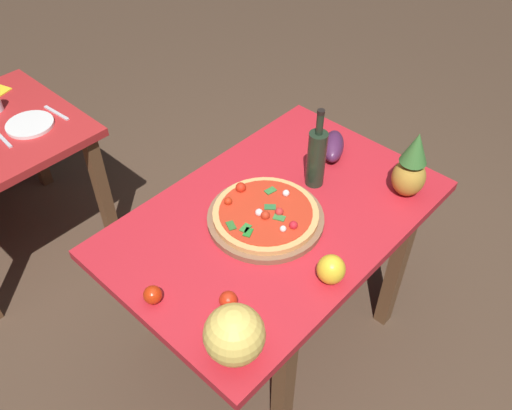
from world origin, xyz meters
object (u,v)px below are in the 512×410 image
object	(u,v)px
bell_pepper	(331,269)
pineapple_left	(411,167)
dinner_plate	(30,125)
knife_utensil	(56,113)
pizza	(265,213)
pizza_board	(266,218)
display_table	(276,230)
wine_bottle	(317,157)
tomato_at_corner	(228,300)
melon	(234,335)
fork_utensil	(2,138)
tomato_near_board	(153,295)
eggplant	(333,146)

from	to	relation	value
bell_pepper	pineapple_left	bearing A→B (deg)	4.65
dinner_plate	knife_utensil	distance (m)	0.14
pizza	bell_pepper	distance (m)	0.36
pizza_board	pizza	distance (m)	0.03
display_table	dinner_plate	bearing A→B (deg)	105.45
pizza_board	pizza	world-z (taller)	pizza
wine_bottle	tomato_at_corner	world-z (taller)	wine_bottle
display_table	pizza	distance (m)	0.14
melon	fork_utensil	world-z (taller)	melon
tomato_at_corner	tomato_near_board	size ratio (longest dim) A/B	0.98
eggplant	tomato_near_board	world-z (taller)	eggplant
melon	bell_pepper	size ratio (longest dim) A/B	1.73
wine_bottle	pineapple_left	xyz separation A→B (m)	(0.20, -0.31, -0.00)
pizza_board	eggplant	bearing A→B (deg)	6.77
knife_utensil	display_table	bearing A→B (deg)	-85.17
dinner_plate	display_table	bearing A→B (deg)	-74.55
dinner_plate	pineapple_left	bearing A→B (deg)	-62.69
display_table	fork_utensil	world-z (taller)	fork_utensil
pineapple_left	tomato_at_corner	world-z (taller)	pineapple_left
display_table	pizza_board	world-z (taller)	pizza_board
pizza_board	pineapple_left	bearing A→B (deg)	-31.24
fork_utensil	knife_utensil	bearing A→B (deg)	4.20
pineapple_left	melon	xyz separation A→B (m)	(-0.99, -0.01, -0.04)
display_table	tomato_at_corner	size ratio (longest dim) A/B	21.25
bell_pepper	melon	bearing A→B (deg)	174.57
display_table	dinner_plate	world-z (taller)	dinner_plate
fork_utensil	eggplant	bearing A→B (deg)	-47.21
tomato_near_board	pizza_board	bearing A→B (deg)	-2.23
pizza	tomato_near_board	bearing A→B (deg)	177.95
tomato_near_board	eggplant	bearing A→B (deg)	2.17
eggplant	tomato_at_corner	world-z (taller)	eggplant
pizza	knife_utensil	xyz separation A→B (m)	(-0.15, 1.23, -0.04)
pineapple_left	fork_utensil	bearing A→B (deg)	121.28
wine_bottle	dinner_plate	xyz separation A→B (m)	(-0.59, 1.23, -0.13)
wine_bottle	pineapple_left	world-z (taller)	wine_bottle
pineapple_left	knife_utensil	distance (m)	1.67
wine_bottle	tomato_at_corner	xyz separation A→B (m)	(-0.68, -0.18, -0.10)
pizza	eggplant	world-z (taller)	eggplant
pizza	wine_bottle	size ratio (longest dim) A/B	1.14
dinner_plate	tomato_at_corner	bearing A→B (deg)	-93.56
eggplant	knife_utensil	bearing A→B (deg)	119.19
pizza	tomato_near_board	world-z (taller)	pizza
wine_bottle	pineapple_left	size ratio (longest dim) A/B	1.21
display_table	pineapple_left	bearing A→B (deg)	-33.47
display_table	pizza	xyz separation A→B (m)	(-0.05, 0.01, 0.12)
bell_pepper	fork_utensil	xyz separation A→B (m)	(-0.37, 1.58, -0.05)
pizza_board	pizza	size ratio (longest dim) A/B	1.11
pizza	tomato_at_corner	distance (m)	0.42
melon	dinner_plate	world-z (taller)	melon
display_table	tomato_near_board	distance (m)	0.60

